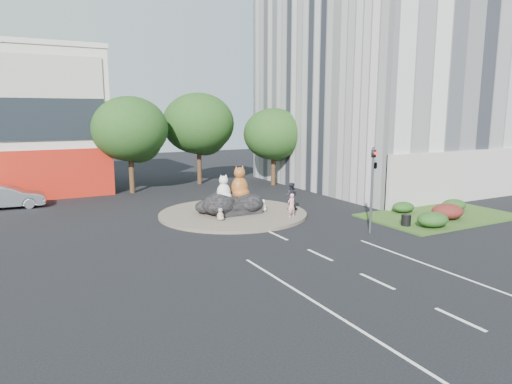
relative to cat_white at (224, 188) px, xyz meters
The scene contains 21 objects.
ground 10.02m from the cat_white, 85.52° to the right, with size 120.00×120.00×0.00m, color black.
roundabout_island 2.05m from the cat_white, 15.09° to the left, with size 10.00×10.00×0.20m, color brown.
rock_plinth 1.55m from the cat_white, 15.09° to the left, with size 3.20×2.60×0.90m, color black, non-canonical shape.
grass_verge 14.59m from the cat_white, 28.02° to the right, with size 10.00×6.00×0.12m, color #224316.
tree_left 13.08m from the cat_white, 104.46° to the left, with size 6.46×6.46×8.27m.
tree_mid 15.20m from the cat_white, 74.96° to the left, with size 6.84×6.84×8.76m.
tree_right 14.46m from the cat_white, 46.24° to the left, with size 5.70×5.70×7.30m.
hedge_near_green 13.22m from the cat_white, 42.00° to the right, with size 2.00×1.60×0.90m, color #133B15.
hedge_red 14.60m from the cat_white, 32.43° to the right, with size 2.20×1.76×0.99m, color #4D1B14.
hedge_mid_green 16.12m from the cat_white, 23.08° to the right, with size 1.80×1.44×0.81m, color #133B15.
hedge_back_green 12.42m from the cat_white, 23.90° to the right, with size 1.60×1.28×0.72m, color #133B15.
traffic_light 9.89m from the cat_white, 53.06° to the right, with size 0.44×1.24×5.00m.
street_lamp 13.94m from the cat_white, ahead, with size 2.34×0.22×8.06m.
cat_white is the anchor object (origin of this frame).
cat_tabby 1.35m from the cat_white, 11.11° to the left, with size 1.36×1.17×2.26m, color #BF5427, non-canonical shape.
kitten_calico 2.27m from the cat_white, 121.04° to the right, with size 0.49×0.43×0.82m, color beige, non-canonical shape.
kitten_white 3.08m from the cat_white, ahead, with size 0.51×0.45×0.86m, color silver, non-canonical shape.
pedestrian_pink 4.64m from the cat_white, 38.79° to the right, with size 0.56×0.37×1.54m, color pink.
pedestrian_dark 4.91m from the cat_white, 10.11° to the right, with size 0.92×0.72×1.89m, color black.
parked_car 16.20m from the cat_white, 142.02° to the left, with size 1.75×5.03×1.66m, color #ABAEB3.
litter_bin 11.72m from the cat_white, 42.07° to the right, with size 0.57×0.57×0.68m, color black.
Camera 1 is at (-12.90, -17.49, 6.93)m, focal length 32.00 mm.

